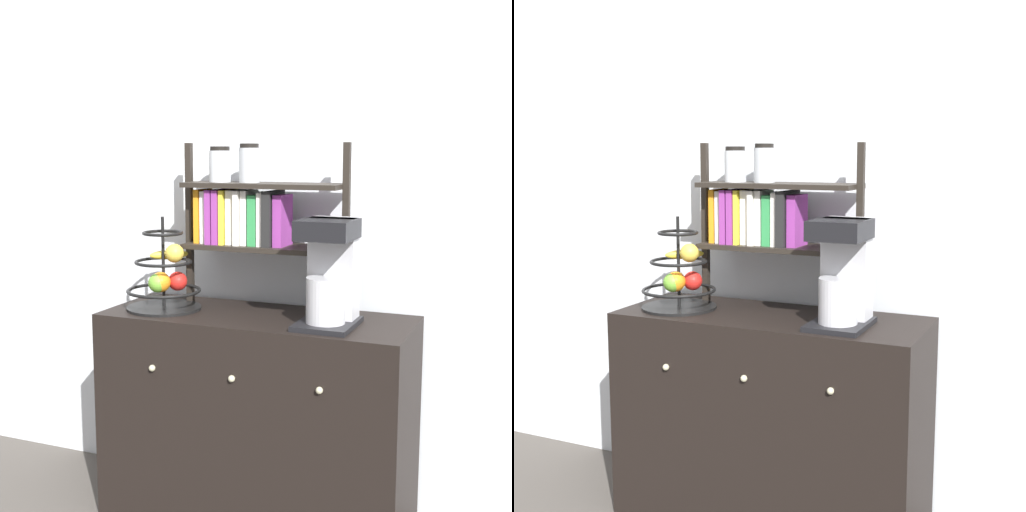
# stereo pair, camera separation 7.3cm
# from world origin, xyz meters

# --- Properties ---
(wall_back) EXTENTS (7.00, 0.05, 2.60)m
(wall_back) POSITION_xyz_m (0.00, 0.48, 1.30)
(wall_back) COLOR silver
(wall_back) RESTS_ON ground_plane
(sideboard) EXTENTS (1.13, 0.45, 0.78)m
(sideboard) POSITION_xyz_m (0.00, 0.22, 0.39)
(sideboard) COLOR black
(sideboard) RESTS_ON ground_plane
(coffee_maker) EXTENTS (0.19, 0.25, 0.37)m
(coffee_maker) POSITION_xyz_m (0.29, 0.18, 0.97)
(coffee_maker) COLOR black
(coffee_maker) RESTS_ON sideboard
(fruit_stand) EXTENTS (0.28, 0.28, 0.35)m
(fruit_stand) POSITION_xyz_m (-0.36, 0.18, 0.90)
(fruit_stand) COLOR black
(fruit_stand) RESTS_ON sideboard
(shelf_hutch) EXTENTS (0.65, 0.20, 0.62)m
(shelf_hutch) POSITION_xyz_m (-0.07, 0.32, 1.15)
(shelf_hutch) COLOR black
(shelf_hutch) RESTS_ON sideboard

